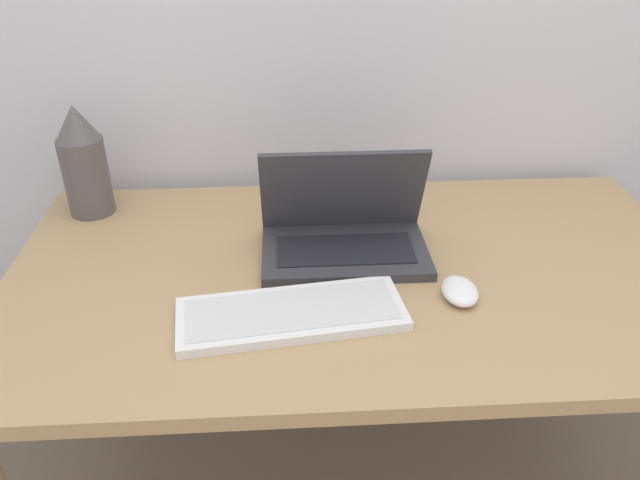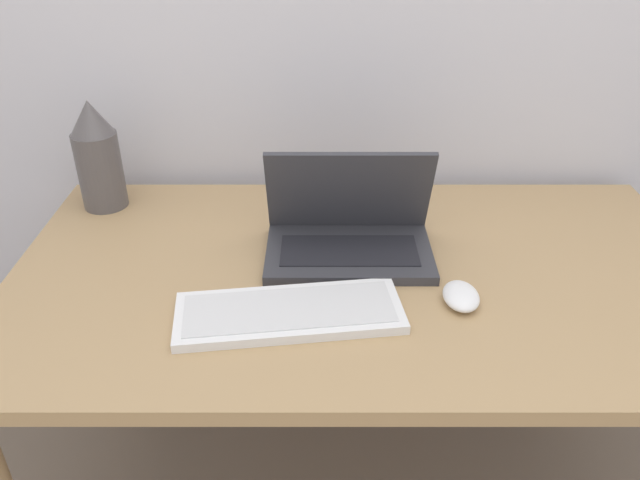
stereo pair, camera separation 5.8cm
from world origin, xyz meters
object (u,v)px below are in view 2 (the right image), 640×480
object	(u,v)px
laptop	(348,231)
keyboard	(288,313)
mouse	(460,296)
vase	(96,156)

from	to	relation	value
laptop	keyboard	distance (m)	0.25
mouse	laptop	bearing A→B (deg)	137.58
laptop	vase	distance (m)	0.61
keyboard	vase	size ratio (longest dim) A/B	1.63
keyboard	vase	world-z (taller)	vase
laptop	keyboard	xyz separation A→B (m)	(-0.11, -0.22, -0.04)
keyboard	vase	bearing A→B (deg)	136.33
laptop	mouse	distance (m)	0.27
mouse	vase	size ratio (longest dim) A/B	0.37
keyboard	mouse	size ratio (longest dim) A/B	4.45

